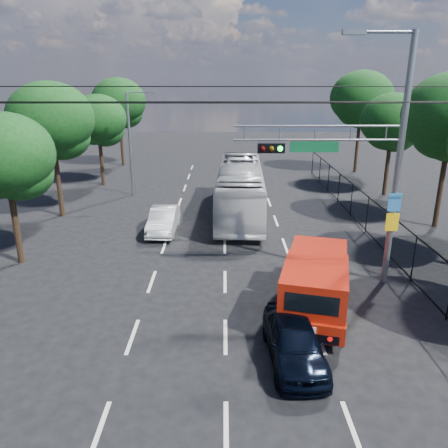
{
  "coord_description": "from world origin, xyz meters",
  "views": [
    {
      "loc": [
        -0.06,
        -8.18,
        7.91
      ],
      "look_at": [
        -0.04,
        7.06,
        2.8
      ],
      "focal_mm": 35.0,
      "sensor_mm": 36.0,
      "label": 1
    }
  ],
  "objects_px": {
    "navy_hatchback": "(294,341)",
    "white_bus": "(240,189)",
    "white_van": "(163,220)",
    "signal_mast": "(367,154)",
    "red_pickup": "(316,282)"
  },
  "relations": [
    {
      "from": "signal_mast",
      "to": "white_van",
      "type": "distance_m",
      "value": 11.51
    },
    {
      "from": "signal_mast",
      "to": "white_bus",
      "type": "relative_size",
      "value": 0.85
    },
    {
      "from": "navy_hatchback",
      "to": "white_bus",
      "type": "relative_size",
      "value": 0.34
    },
    {
      "from": "red_pickup",
      "to": "navy_hatchback",
      "type": "relative_size",
      "value": 1.59
    },
    {
      "from": "signal_mast",
      "to": "navy_hatchback",
      "type": "height_order",
      "value": "signal_mast"
    },
    {
      "from": "navy_hatchback",
      "to": "white_bus",
      "type": "height_order",
      "value": "white_bus"
    },
    {
      "from": "signal_mast",
      "to": "navy_hatchback",
      "type": "relative_size",
      "value": 2.5
    },
    {
      "from": "white_bus",
      "to": "white_van",
      "type": "bearing_deg",
      "value": -139.8
    },
    {
      "from": "red_pickup",
      "to": "navy_hatchback",
      "type": "height_order",
      "value": "red_pickup"
    },
    {
      "from": "white_bus",
      "to": "white_van",
      "type": "relative_size",
      "value": 2.82
    },
    {
      "from": "red_pickup",
      "to": "navy_hatchback",
      "type": "bearing_deg",
      "value": -112.2
    },
    {
      "from": "navy_hatchback",
      "to": "white_bus",
      "type": "xyz_separation_m",
      "value": [
        -1.06,
        14.65,
        0.9
      ]
    },
    {
      "from": "navy_hatchback",
      "to": "white_van",
      "type": "bearing_deg",
      "value": 112.13
    },
    {
      "from": "signal_mast",
      "to": "red_pickup",
      "type": "xyz_separation_m",
      "value": [
        -2.11,
        -2.33,
        -4.1
      ]
    },
    {
      "from": "signal_mast",
      "to": "white_van",
      "type": "bearing_deg",
      "value": 144.43
    }
  ]
}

